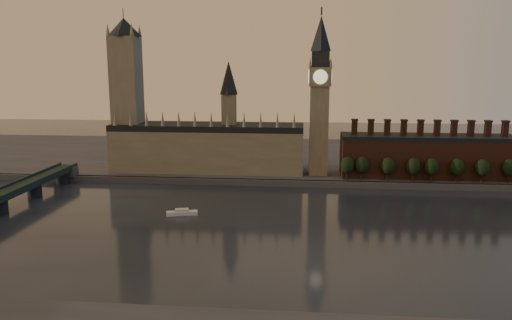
% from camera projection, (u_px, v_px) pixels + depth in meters
% --- Properties ---
extents(ground, '(900.00, 900.00, 0.00)m').
position_uv_depth(ground, '(302.00, 234.00, 225.94)').
color(ground, black).
rests_on(ground, ground).
extents(north_bank, '(900.00, 182.00, 4.00)m').
position_uv_depth(north_bank, '(303.00, 158.00, 399.65)').
color(north_bank, '#4E4E53').
rests_on(north_bank, ground).
extents(palace_of_westminster, '(130.00, 30.30, 74.00)m').
position_uv_depth(palace_of_westminster, '(208.00, 145.00, 340.15)').
color(palace_of_westminster, gray).
rests_on(palace_of_westminster, north_bank).
extents(victoria_tower, '(24.00, 24.00, 108.00)m').
position_uv_depth(victoria_tower, '(127.00, 89.00, 338.29)').
color(victoria_tower, gray).
rests_on(victoria_tower, north_bank).
extents(big_ben, '(15.00, 15.00, 107.00)m').
position_uv_depth(big_ben, '(320.00, 94.00, 321.87)').
color(big_ben, gray).
rests_on(big_ben, north_bank).
extents(chimney_block, '(110.00, 25.00, 37.00)m').
position_uv_depth(chimney_block, '(427.00, 155.00, 322.79)').
color(chimney_block, '#51291F').
rests_on(chimney_block, north_bank).
extents(embankment_tree_0, '(8.60, 8.60, 14.88)m').
position_uv_depth(embankment_tree_0, '(347.00, 165.00, 313.42)').
color(embankment_tree_0, black).
rests_on(embankment_tree_0, north_bank).
extents(embankment_tree_1, '(8.60, 8.60, 14.88)m').
position_uv_depth(embankment_tree_1, '(362.00, 165.00, 312.93)').
color(embankment_tree_1, black).
rests_on(embankment_tree_1, north_bank).
extents(embankment_tree_2, '(8.60, 8.60, 14.88)m').
position_uv_depth(embankment_tree_2, '(388.00, 166.00, 310.53)').
color(embankment_tree_2, black).
rests_on(embankment_tree_2, north_bank).
extents(embankment_tree_3, '(8.60, 8.60, 14.88)m').
position_uv_depth(embankment_tree_3, '(413.00, 167.00, 308.81)').
color(embankment_tree_3, black).
rests_on(embankment_tree_3, north_bank).
extents(embankment_tree_4, '(8.60, 8.60, 14.88)m').
position_uv_depth(embankment_tree_4, '(431.00, 167.00, 307.57)').
color(embankment_tree_4, black).
rests_on(embankment_tree_4, north_bank).
extents(embankment_tree_5, '(8.60, 8.60, 14.88)m').
position_uv_depth(embankment_tree_5, '(457.00, 167.00, 306.94)').
color(embankment_tree_5, black).
rests_on(embankment_tree_5, north_bank).
extents(embankment_tree_6, '(8.60, 8.60, 14.88)m').
position_uv_depth(embankment_tree_6, '(482.00, 168.00, 304.83)').
color(embankment_tree_6, black).
rests_on(embankment_tree_6, north_bank).
extents(embankment_tree_7, '(8.60, 8.60, 14.88)m').
position_uv_depth(embankment_tree_7, '(509.00, 168.00, 305.14)').
color(embankment_tree_7, black).
rests_on(embankment_tree_7, north_bank).
extents(river_boat, '(16.39, 8.16, 3.15)m').
position_uv_depth(river_boat, '(182.00, 212.00, 254.99)').
color(river_boat, silver).
rests_on(river_boat, ground).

